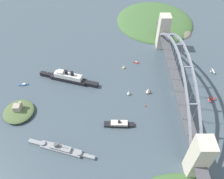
# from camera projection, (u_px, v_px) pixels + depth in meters

# --- Properties ---
(ground_plane) EXTENTS (1400.00, 1400.00, 0.00)m
(ground_plane) POSITION_uv_depth(u_px,v_px,m) (172.00, 94.00, 300.76)
(ground_plane) COLOR #3D4C56
(harbor_arch_bridge) EXTENTS (273.50, 15.57, 66.13)m
(harbor_arch_bridge) POSITION_uv_depth(u_px,v_px,m) (177.00, 78.00, 280.23)
(harbor_arch_bridge) COLOR beige
(harbor_arch_bridge) RESTS_ON ground
(headland_east_shore) EXTENTS (147.75, 139.42, 21.95)m
(headland_east_shore) POSITION_uv_depth(u_px,v_px,m) (156.00, 22.00, 424.68)
(headland_east_shore) COLOR #3D6033
(headland_east_shore) RESTS_ON ground
(ocean_liner) EXTENTS (29.70, 83.10, 18.23)m
(ocean_liner) POSITION_uv_depth(u_px,v_px,m) (69.00, 78.00, 313.29)
(ocean_liner) COLOR black
(ocean_liner) RESTS_ON ground
(naval_cruiser) EXTENTS (24.64, 73.73, 16.07)m
(naval_cruiser) POSITION_uv_depth(u_px,v_px,m) (60.00, 149.00, 242.82)
(naval_cruiser) COLOR gray
(naval_cruiser) RESTS_ON ground
(harbor_ferry_steamer) EXTENTS (8.89, 35.10, 8.00)m
(harbor_ferry_steamer) POSITION_uv_depth(u_px,v_px,m) (119.00, 124.00, 264.70)
(harbor_ferry_steamer) COLOR black
(harbor_ferry_steamer) RESTS_ON ground
(fort_island_mid_harbor) EXTENTS (37.26, 36.66, 15.12)m
(fort_island_mid_harbor) POSITION_uv_depth(u_px,v_px,m) (19.00, 111.00, 276.01)
(fort_island_mid_harbor) COLOR #4C6038
(fort_island_mid_harbor) RESTS_ON ground
(seaplane_taxiing_near_bridge) EXTENTS (8.70, 11.11, 4.81)m
(seaplane_taxiing_near_bridge) POSITION_uv_depth(u_px,v_px,m) (211.00, 100.00, 290.92)
(seaplane_taxiing_near_bridge) COLOR #B7B7B2
(seaplane_taxiing_near_bridge) RESTS_ON ground
(seaplane_second_in_formation) EXTENTS (10.00, 7.26, 4.72)m
(seaplane_second_in_formation) POSITION_uv_depth(u_px,v_px,m) (213.00, 71.00, 327.63)
(seaplane_second_in_formation) COLOR #B7B7B2
(seaplane_second_in_formation) RESTS_ON ground
(small_boat_0) EXTENTS (4.37, 13.08, 2.40)m
(small_boat_0) POSITION_uv_depth(u_px,v_px,m) (24.00, 85.00, 311.04)
(small_boat_0) COLOR #234C8C
(small_boat_0) RESTS_ON ground
(small_boat_1) EXTENTS (8.16, 7.60, 9.76)m
(small_boat_1) POSITION_uv_depth(u_px,v_px,m) (148.00, 91.00, 298.32)
(small_boat_1) COLOR brown
(small_boat_1) RESTS_ON ground
(small_boat_2) EXTENTS (4.07, 9.39, 2.29)m
(small_boat_2) POSITION_uv_depth(u_px,v_px,m) (136.00, 62.00, 343.19)
(small_boat_2) COLOR #B2231E
(small_boat_2) RESTS_ON ground
(small_boat_3) EXTENTS (4.56, 5.96, 6.04)m
(small_boat_3) POSITION_uv_depth(u_px,v_px,m) (124.00, 67.00, 333.39)
(small_boat_3) COLOR gold
(small_boat_3) RESTS_ON ground
(small_boat_4) EXTENTS (7.48, 4.58, 7.81)m
(small_boat_4) POSITION_uv_depth(u_px,v_px,m) (129.00, 93.00, 297.04)
(small_boat_4) COLOR #2D6B3D
(small_boat_4) RESTS_ON ground
(channel_marker_buoy) EXTENTS (2.20, 2.20, 2.75)m
(channel_marker_buoy) POSITION_uv_depth(u_px,v_px,m) (146.00, 106.00, 285.22)
(channel_marker_buoy) COLOR red
(channel_marker_buoy) RESTS_ON ground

